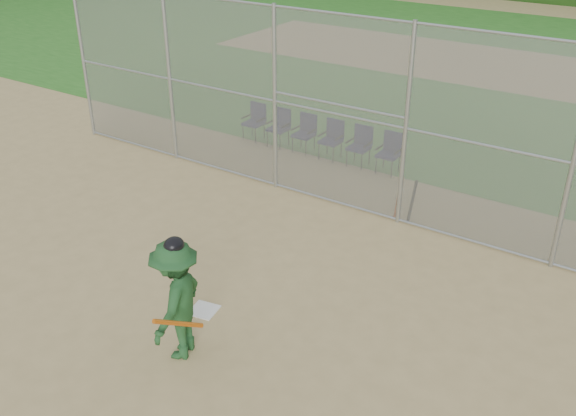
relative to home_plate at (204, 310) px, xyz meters
The scene contains 13 objects.
ground 0.61m from the home_plate, 59.27° to the right, with size 100.00×100.00×0.00m, color tan.
grass_strip 17.48m from the home_plate, 88.98° to the left, with size 100.00×100.00×0.00m, color #296C20.
dirt_patch_far 17.48m from the home_plate, 88.98° to the left, with size 24.00×24.00×0.00m, color tan.
backstop_fence 4.94m from the home_plate, 86.04° to the left, with size 16.09×0.09×4.00m.
home_plate is the anchor object (origin of this frame).
batter_at_plate 1.39m from the home_plate, 67.70° to the right, with size 1.03×1.45×1.95m.
spare_bats 4.94m from the home_plate, 74.36° to the left, with size 0.36×0.33×0.83m.
chair_0 7.60m from the home_plate, 120.32° to the left, with size 0.54×0.52×0.96m, color #10113D, non-canonical shape.
chair_1 7.24m from the home_plate, 114.97° to the left, with size 0.54×0.52×0.96m, color #10113D, non-canonical shape.
chair_2 6.95m from the home_plate, 109.12° to the left, with size 0.54×0.52×0.96m, color #10113D, non-canonical shape.
chair_3 6.74m from the home_plate, 102.82° to the left, with size 0.54×0.52×0.96m, color #10113D, non-canonical shape.
chair_4 6.61m from the home_plate, 96.20° to the left, with size 0.54×0.52×0.96m, color #10113D, non-canonical shape.
chair_5 6.57m from the home_plate, 89.40° to the left, with size 0.54×0.52×0.96m, color #10113D, non-canonical shape.
Camera 1 is at (5.48, -5.72, 6.20)m, focal length 40.00 mm.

